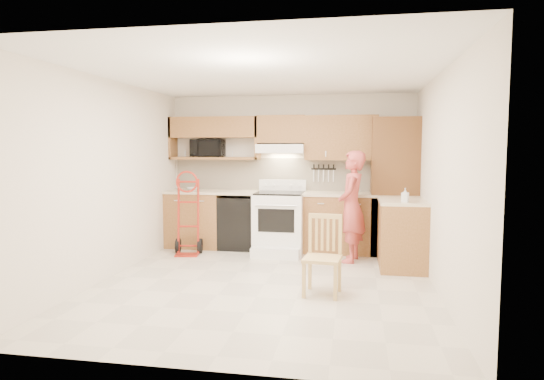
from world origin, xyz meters
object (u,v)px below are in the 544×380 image
(microwave, at_px, (208,148))
(hand_truck, at_px, (187,217))
(person, at_px, (352,206))
(range, at_px, (279,217))
(dining_chair, at_px, (322,256))

(microwave, height_order, hand_truck, microwave)
(person, bearing_deg, hand_truck, -82.43)
(range, relative_size, person, 0.70)
(microwave, height_order, dining_chair, microwave)
(range, xyz_separation_m, dining_chair, (0.81, -1.97, -0.12))
(hand_truck, xyz_separation_m, dining_chair, (2.18, -1.63, -0.14))
(hand_truck, height_order, dining_chair, hand_truck)
(hand_truck, bearing_deg, dining_chair, -46.32)
(person, xyz_separation_m, hand_truck, (-2.49, 0.00, -0.22))
(hand_truck, bearing_deg, microwave, 72.36)
(microwave, height_order, person, microwave)
(person, relative_size, dining_chair, 1.80)
(range, bearing_deg, person, -16.80)
(hand_truck, relative_size, dining_chair, 1.31)
(range, bearing_deg, microwave, 162.54)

